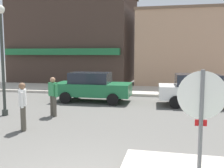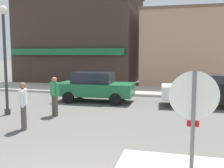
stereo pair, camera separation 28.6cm
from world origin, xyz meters
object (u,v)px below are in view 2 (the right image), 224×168
(parked_car_nearest, at_px, (95,86))
(pedestrian_crossing_far, at_px, (55,95))
(stop_sign, at_px, (193,116))
(pedestrian_crossing_near, at_px, (23,104))
(lamp_post, at_px, (4,44))
(parked_car_second, at_px, (203,90))

(parked_car_nearest, distance_m, pedestrian_crossing_far, 3.57)
(stop_sign, bearing_deg, pedestrian_crossing_near, 149.12)
(parked_car_nearest, bearing_deg, stop_sign, -62.64)
(lamp_post, bearing_deg, parked_car_nearest, 55.21)
(lamp_post, relative_size, pedestrian_crossing_far, 2.82)
(parked_car_second, height_order, pedestrian_crossing_near, pedestrian_crossing_near)
(parked_car_nearest, distance_m, pedestrian_crossing_near, 5.64)
(lamp_post, relative_size, pedestrian_crossing_near, 2.82)
(stop_sign, bearing_deg, parked_car_second, 83.86)
(stop_sign, relative_size, parked_car_nearest, 0.57)
(pedestrian_crossing_far, bearing_deg, pedestrian_crossing_near, -93.16)
(pedestrian_crossing_near, bearing_deg, parked_car_nearest, 82.43)
(pedestrian_crossing_near, bearing_deg, stop_sign, -30.88)
(stop_sign, height_order, parked_car_second, stop_sign)
(parked_car_nearest, xyz_separation_m, pedestrian_crossing_far, (-0.63, -3.51, 0.06))
(pedestrian_crossing_near, bearing_deg, lamp_post, 137.25)
(stop_sign, relative_size, pedestrian_crossing_far, 1.43)
(parked_car_nearest, height_order, pedestrian_crossing_far, pedestrian_crossing_far)
(lamp_post, xyz_separation_m, parked_car_nearest, (2.66, 3.82, -2.15))
(lamp_post, relative_size, parked_car_second, 1.11)
(pedestrian_crossing_far, bearing_deg, parked_car_nearest, 79.85)
(stop_sign, xyz_separation_m, parked_car_nearest, (-4.53, 8.75, -0.71))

